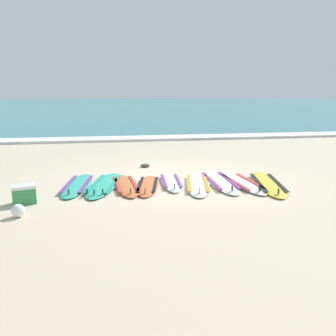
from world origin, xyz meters
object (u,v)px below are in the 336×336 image
surfboard_3 (148,185)px  surfboard_8 (268,184)px  surfboard_1 (104,185)px  surfboard_6 (220,182)px  cooler_box (24,194)px  beach_ball (18,211)px  surfboard_4 (171,182)px  surfboard_5 (198,184)px  surfboard_2 (126,185)px  surfboard_0 (77,185)px  surfboard_7 (243,183)px

surfboard_3 → surfboard_8: (2.86, -0.30, -0.00)m
surfboard_1 → surfboard_6: bearing=-2.9°
surfboard_8 → surfboard_3: bearing=174.0°
cooler_box → beach_ball: bearing=-86.0°
surfboard_4 → surfboard_5: 0.67m
beach_ball → surfboard_2: bearing=41.9°
surfboard_0 → surfboard_7: same height
surfboard_6 → surfboard_8: (1.07, -0.39, -0.00)m
surfboard_3 → surfboard_5: same height
surfboard_1 → surfboard_3: size_ratio=1.24×
surfboard_2 → surfboard_5: bearing=-6.2°
surfboard_5 → surfboard_7: bearing=-2.4°
surfboard_2 → beach_ball: 2.74m
surfboard_1 → surfboard_0: bearing=172.9°
surfboard_0 → beach_ball: (-0.91, -2.02, 0.08)m
surfboard_8 → surfboard_7: bearing=162.4°
surfboard_3 → beach_ball: size_ratio=8.47×
beach_ball → surfboard_7: bearing=18.2°
surfboard_3 → cooler_box: 2.75m
surfboard_7 → surfboard_3: bearing=177.0°
surfboard_2 → surfboard_6: bearing=-0.5°
surfboard_3 → surfboard_5: size_ratio=0.87×
surfboard_1 → surfboard_3: same height
surfboard_2 → surfboard_7: (2.80, -0.23, -0.00)m
surfboard_2 → surfboard_6: size_ratio=0.89×
surfboard_0 → cooler_box: size_ratio=4.49×
surfboard_1 → surfboard_7: bearing=-6.1°
surfboard_1 → surfboard_6: same height
surfboard_5 → surfboard_8: bearing=-7.7°
surfboard_0 → surfboard_1: (0.63, -0.08, 0.00)m
surfboard_4 → surfboard_0: bearing=178.1°
beach_ball → surfboard_6: bearing=22.6°
surfboard_1 → surfboard_5: size_ratio=1.08×
surfboard_0 → beach_ball: size_ratio=9.79×
surfboard_2 → surfboard_0: bearing=170.1°
surfboard_2 → surfboard_8: bearing=-6.9°
surfboard_0 → surfboard_4: (2.24, -0.07, 0.00)m
surfboard_1 → cooler_box: (-1.59, -1.10, 0.16)m
surfboard_7 → surfboard_6: bearing=157.3°
surfboard_8 → surfboard_6: bearing=160.0°
surfboard_6 → surfboard_7: 0.54m
surfboard_2 → cooler_box: cooler_box is taller
surfboard_6 → surfboard_0: bearing=176.3°
surfboard_3 → beach_ball: bearing=-146.0°
surfboard_7 → surfboard_0: bearing=173.8°
surfboard_2 → beach_ball: (-2.04, -1.82, 0.08)m
surfboard_2 → cooler_box: (-2.09, -0.98, 0.16)m
surfboard_7 → surfboard_4: bearing=168.1°
surfboard_5 → surfboard_6: same height
surfboard_5 → surfboard_3: bearing=176.4°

